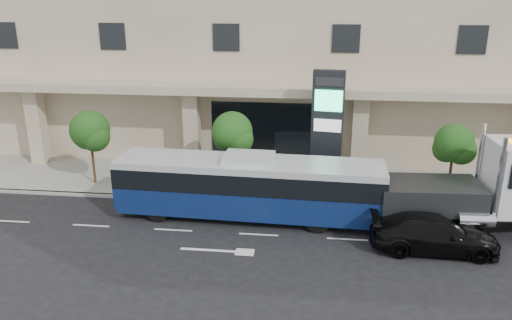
{
  "coord_description": "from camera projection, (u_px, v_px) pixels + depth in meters",
  "views": [
    {
      "loc": [
        2.26,
        -21.89,
        10.4
      ],
      "look_at": [
        -0.53,
        2.0,
        2.42
      ],
      "focal_mm": 35.0,
      "sensor_mm": 36.0,
      "label": 1
    }
  ],
  "objects": [
    {
      "name": "signage_pylon",
      "position": [
        327.0,
        131.0,
        26.54
      ],
      "size": [
        1.71,
        0.83,
        6.59
      ],
      "rotation": [
        0.0,
        0.0,
        -0.15
      ],
      "color": "black",
      "rests_on": "sidewalk"
    },
    {
      "name": "convention_center",
      "position": [
        285.0,
        1.0,
        35.55
      ],
      "size": [
        60.0,
        17.6,
        20.0
      ],
      "color": "tan",
      "rests_on": "ground"
    },
    {
      "name": "black_sedan",
      "position": [
        434.0,
        234.0,
        21.13
      ],
      "size": [
        5.37,
        2.25,
        1.55
      ],
      "primitive_type": "imported",
      "rotation": [
        0.0,
        0.0,
        1.56
      ],
      "color": "black",
      "rests_on": "ground"
    },
    {
      "name": "tree_left",
      "position": [
        90.0,
        133.0,
        27.66
      ],
      "size": [
        2.27,
        2.2,
        4.22
      ],
      "color": "#422B19",
      "rests_on": "sidewalk"
    },
    {
      "name": "sidewalk",
      "position": [
        271.0,
        182.0,
        28.85
      ],
      "size": [
        120.0,
        6.0,
        0.15
      ],
      "primitive_type": "cube",
      "color": "gray",
      "rests_on": "ground"
    },
    {
      "name": "curb",
      "position": [
        266.0,
        203.0,
        26.02
      ],
      "size": [
        120.0,
        0.3,
        0.15
      ],
      "primitive_type": "cube",
      "color": "gray",
      "rests_on": "ground"
    },
    {
      "name": "ground",
      "position": [
        262.0,
        221.0,
        24.16
      ],
      "size": [
        120.0,
        120.0,
        0.0
      ],
      "primitive_type": "plane",
      "color": "black",
      "rests_on": "ground"
    },
    {
      "name": "tow_truck",
      "position": [
        492.0,
        191.0,
        22.58
      ],
      "size": [
        10.56,
        3.05,
        4.8
      ],
      "rotation": [
        0.0,
        0.0,
        0.05
      ],
      "color": "#2D3033",
      "rests_on": "ground"
    },
    {
      "name": "tree_mid",
      "position": [
        233.0,
        135.0,
        26.73
      ],
      "size": [
        2.28,
        2.2,
        4.38
      ],
      "color": "#422B19",
      "rests_on": "sidewalk"
    },
    {
      "name": "city_bus",
      "position": [
        249.0,
        186.0,
        24.0
      ],
      "size": [
        12.9,
        3.19,
        3.24
      ],
      "rotation": [
        0.0,
        0.0,
        -0.04
      ],
      "color": "black",
      "rests_on": "ground"
    },
    {
      "name": "tree_right",
      "position": [
        454.0,
        146.0,
        25.54
      ],
      "size": [
        2.1,
        2.0,
        4.04
      ],
      "color": "#422B19",
      "rests_on": "sidewalk"
    }
  ]
}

